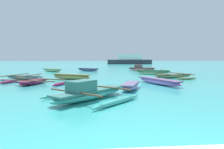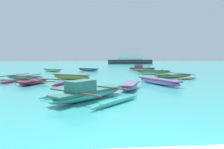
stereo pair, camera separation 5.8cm
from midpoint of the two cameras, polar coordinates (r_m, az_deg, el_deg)
The scene contains 12 objects.
moored_boat_0 at distance 26.89m, azimuth -16.77°, elevation 1.23°, with size 2.97×2.84×0.38m.
moored_boat_1 at distance 29.03m, azimuth 8.28°, elevation 1.77°, with size 3.90×4.14×0.85m.
moored_boat_2 at distance 23.52m, azimuth 11.54°, elevation 0.83°, with size 4.04×5.02×0.43m.
moored_boat_3 at distance 27.10m, azimuth -6.86°, elevation 1.44°, with size 3.08×2.46×0.40m.
moored_boat_4 at distance 18.46m, azimuth 17.14°, elevation -0.38°, with size 3.87×3.82×0.39m.
moored_boat_5 at distance 14.39m, azimuth -21.63°, elevation -1.98°, with size 4.59×3.21×0.34m.
moored_boat_6 at distance 16.56m, azimuth -11.64°, elevation -0.59°, with size 3.39×2.17×0.45m.
moored_boat_7 at distance 11.19m, azimuth 5.14°, elevation -3.23°, with size 1.59×2.63×0.37m.
moored_boat_8 at distance 13.63m, azimuth 13.04°, elevation -1.87°, with size 2.09×4.04×0.39m.
moored_boat_9 at distance 17.95m, azimuth -24.24°, elevation -0.73°, with size 3.06×3.83×0.39m.
moored_boat_10 at distance 8.51m, azimuth -6.79°, elevation -5.27°, with size 4.31×4.30×0.85m.
distant_ferry at distance 59.59m, azimuth 4.97°, elevation 4.13°, with size 12.96×2.85×2.85m.
Camera 1 is at (-1.25, -2.47, 1.75)m, focal length 32.00 mm.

